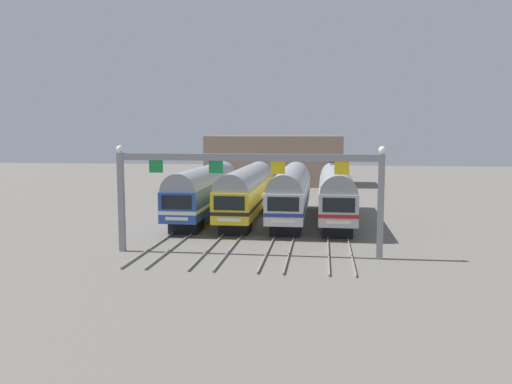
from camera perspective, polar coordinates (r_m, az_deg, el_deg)
ground_plane at (r=46.33m, az=1.44°, el=-3.10°), size 160.00×160.00×0.00m
track_bed at (r=63.08m, az=3.05°, el=-0.46°), size 13.31×70.00×0.15m
commuter_train_blue at (r=46.94m, az=-5.73°, el=0.31°), size 2.88×18.06×5.05m
commuter_train_yellow at (r=46.20m, az=-0.98°, el=0.24°), size 2.88×18.06×4.77m
commuter_train_silver at (r=45.79m, az=3.90°, el=0.17°), size 2.88×18.06×4.77m
commuter_train_stainless at (r=45.73m, az=8.82°, el=0.10°), size 2.88×18.06×5.05m
catenary_gantry at (r=32.39m, az=-1.04°, el=1.82°), size 17.04×0.44×6.97m
maintenance_building at (r=78.65m, az=2.15°, el=3.55°), size 20.11×10.00×7.32m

